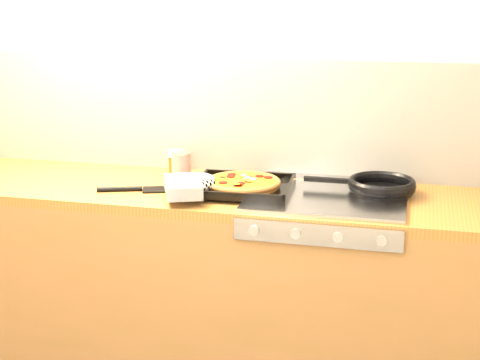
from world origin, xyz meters
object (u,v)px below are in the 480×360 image
(juice_glass, at_px, (176,162))
(frying_pan, at_px, (380,186))
(pizza_on_tray, at_px, (227,184))
(tomato_can, at_px, (181,166))

(juice_glass, bearing_deg, frying_pan, -7.26)
(pizza_on_tray, distance_m, frying_pan, 0.60)
(pizza_on_tray, relative_size, frying_pan, 1.15)
(juice_glass, bearing_deg, pizza_on_tray, -39.58)
(pizza_on_tray, bearing_deg, frying_pan, 12.61)
(pizza_on_tray, bearing_deg, tomato_can, 145.49)
(tomato_can, bearing_deg, pizza_on_tray, -34.51)
(pizza_on_tray, height_order, frying_pan, pizza_on_tray)
(frying_pan, bearing_deg, tomato_can, 177.52)
(tomato_can, distance_m, juice_glass, 0.09)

